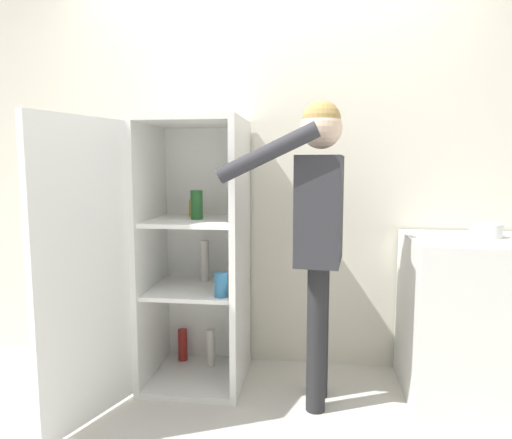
{
  "coord_description": "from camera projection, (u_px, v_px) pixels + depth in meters",
  "views": [
    {
      "loc": [
        0.3,
        -1.97,
        1.3
      ],
      "look_at": [
        -0.03,
        0.63,
        0.99
      ],
      "focal_mm": 32.0,
      "sensor_mm": 36.0,
      "label": 1
    }
  ],
  "objects": [
    {
      "name": "bowl",
      "position": [
        486.0,
        230.0,
        2.52
      ],
      "size": [
        0.17,
        0.17,
        0.08
      ],
      "color": "white",
      "rests_on": "counter"
    },
    {
      "name": "person",
      "position": [
        318.0,
        214.0,
        2.4
      ],
      "size": [
        0.65,
        0.53,
        1.63
      ],
      "color": "#262628",
      "rests_on": "ground_plane"
    },
    {
      "name": "wall_back",
      "position": [
        268.0,
        170.0,
        2.95
      ],
      "size": [
        7.0,
        0.06,
        2.55
      ],
      "color": "silver",
      "rests_on": "ground_plane"
    },
    {
      "name": "refrigerator",
      "position": [
        176.0,
        256.0,
        2.65
      ],
      "size": [
        0.82,
        1.14,
        1.57
      ],
      "color": "white",
      "rests_on": "ground_plane"
    },
    {
      "name": "counter",
      "position": [
        478.0,
        319.0,
        2.53
      ],
      "size": [
        0.78,
        0.63,
        0.91
      ],
      "color": "white",
      "rests_on": "ground_plane"
    }
  ]
}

